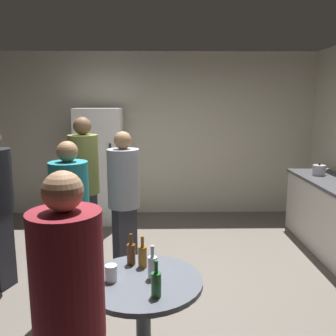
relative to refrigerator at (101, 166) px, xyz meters
name	(u,v)px	position (x,y,z in m)	size (l,w,h in m)	color
ground_plane	(156,292)	(0.91, -2.20, -0.95)	(5.20, 5.20, 0.10)	#5B544C
wall_back	(158,135)	(0.91, 0.43, 0.45)	(5.32, 0.06, 2.70)	beige
refrigerator	(101,166)	(0.00, 0.00, 0.00)	(0.70, 0.68, 1.80)	white
kitchen_counter	(335,217)	(3.19, -1.27, -0.45)	(0.64, 1.92, 0.90)	beige
kettle	(319,170)	(3.14, -0.81, 0.07)	(0.24, 0.17, 0.18)	#B2B2B7
foreground_table	(143,294)	(0.84, -3.42, -0.27)	(0.80, 0.80, 0.73)	#4C515B
beer_bottle_amber	(143,256)	(0.83, -3.23, -0.08)	(0.06, 0.06, 0.23)	#8C5919
beer_bottle_brown	(131,253)	(0.75, -3.19, -0.08)	(0.06, 0.06, 0.23)	#593314
beer_bottle_green	(156,283)	(0.93, -3.63, -0.08)	(0.06, 0.06, 0.23)	#26662D
beer_bottle_clear	(152,267)	(0.90, -3.41, -0.08)	(0.06, 0.06, 0.23)	silver
plastic_cup_white	(111,273)	(0.64, -3.44, -0.11)	(0.08, 0.08, 0.11)	white
person_in_olive_shirt	(84,179)	(0.08, -1.56, 0.12)	(0.48, 0.48, 1.73)	#2D2D38
person_in_maroon_shirt	(69,309)	(0.53, -4.08, 0.03)	(0.47, 0.47, 1.60)	#2D2D38
person_in_teal_shirt	(70,214)	(0.16, -2.55, 0.01)	(0.48, 0.48, 1.57)	#2D2D38
person_in_gray_shirt	(124,194)	(0.57, -1.91, 0.03)	(0.47, 0.47, 1.60)	#2D2D38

